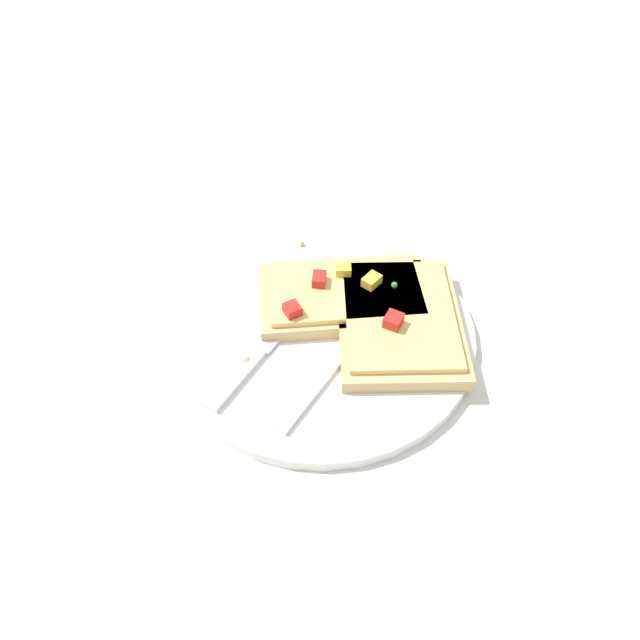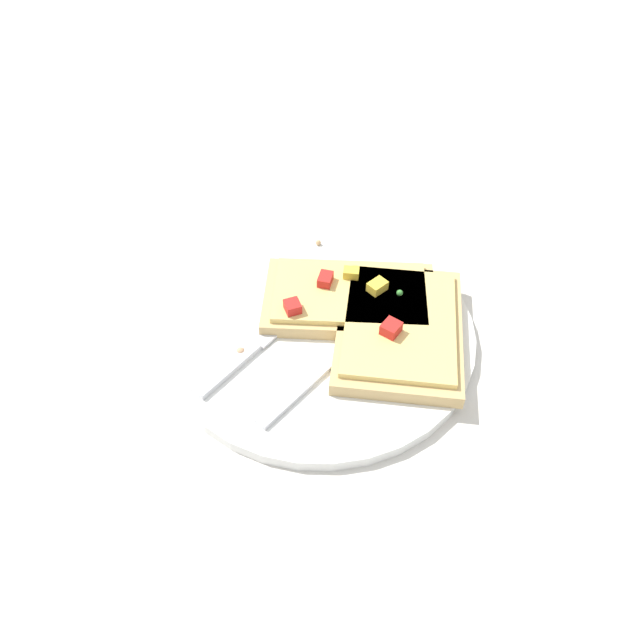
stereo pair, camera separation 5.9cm
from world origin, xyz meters
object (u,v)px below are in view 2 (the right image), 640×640
(plate, at_px, (320,331))
(pizza_slice_main, at_px, (349,297))
(fork, at_px, (347,346))
(knife, at_px, (261,339))
(pizza_slice_corner, at_px, (399,329))

(plate, relative_size, pizza_slice_main, 1.70)
(pizza_slice_main, bearing_deg, fork, -90.34)
(knife, distance_m, pizza_slice_corner, 0.13)
(pizza_slice_corner, bearing_deg, fork, -65.96)
(fork, height_order, pizza_slice_corner, pizza_slice_corner)
(plate, xyz_separation_m, pizza_slice_corner, (-0.08, 0.00, 0.02))
(plate, height_order, pizza_slice_corner, pizza_slice_corner)
(plate, xyz_separation_m, fork, (-0.03, 0.02, 0.01))
(pizza_slice_corner, bearing_deg, pizza_slice_main, -125.02)
(plate, relative_size, fork, 1.62)
(plate, distance_m, pizza_slice_main, 0.05)
(fork, bearing_deg, knife, 124.85)
(pizza_slice_main, height_order, pizza_slice_corner, pizza_slice_corner)
(knife, xyz_separation_m, pizza_slice_corner, (-0.13, -0.02, 0.01))
(pizza_slice_main, distance_m, pizza_slice_corner, 0.06)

